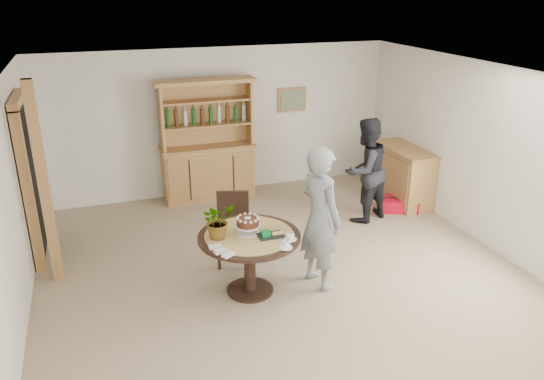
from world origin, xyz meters
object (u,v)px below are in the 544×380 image
(adult_person, at_px, (365,170))
(sideboard, at_px, (403,175))
(dining_table, at_px, (249,246))
(dining_chair, at_px, (233,223))
(hutch, at_px, (208,159))
(teen_boy, at_px, (320,218))
(red_suitcase, at_px, (398,204))

(adult_person, bearing_deg, sideboard, -175.04)
(sideboard, distance_m, dining_table, 3.75)
(sideboard, bearing_deg, dining_chair, -162.10)
(sideboard, distance_m, adult_person, 1.12)
(hutch, height_order, teen_boy, hutch)
(hutch, distance_m, teen_boy, 3.28)
(dining_table, height_order, red_suitcase, dining_table)
(dining_chair, relative_size, adult_person, 0.58)
(hutch, xyz_separation_m, adult_person, (2.07, -1.69, 0.12))
(sideboard, xyz_separation_m, adult_person, (-0.97, -0.44, 0.34))
(hutch, bearing_deg, adult_person, -39.19)
(sideboard, relative_size, red_suitcase, 1.78)
(hutch, xyz_separation_m, red_suitcase, (2.80, -1.55, -0.59))
(sideboard, distance_m, red_suitcase, 0.54)
(hutch, relative_size, dining_table, 1.70)
(adult_person, bearing_deg, teen_boy, 27.34)
(hutch, bearing_deg, red_suitcase, -29.03)
(sideboard, bearing_deg, teen_boy, -140.65)
(hutch, height_order, adult_person, hutch)
(dining_chair, relative_size, teen_boy, 0.53)
(dining_table, distance_m, dining_chair, 0.83)
(hutch, bearing_deg, teen_boy, -78.72)
(sideboard, bearing_deg, hutch, 157.79)
(dining_chair, bearing_deg, dining_table, -74.42)
(dining_chair, bearing_deg, teen_boy, -31.04)
(dining_table, xyz_separation_m, teen_boy, (0.85, -0.10, 0.28))
(teen_boy, bearing_deg, dining_table, 68.50)
(dining_table, relative_size, dining_chair, 1.27)
(sideboard, xyz_separation_m, dining_chair, (-3.23, -1.04, 0.06))
(dining_chair, distance_m, teen_boy, 1.29)
(red_suitcase, bearing_deg, hutch, 174.00)
(hutch, distance_m, red_suitcase, 3.26)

